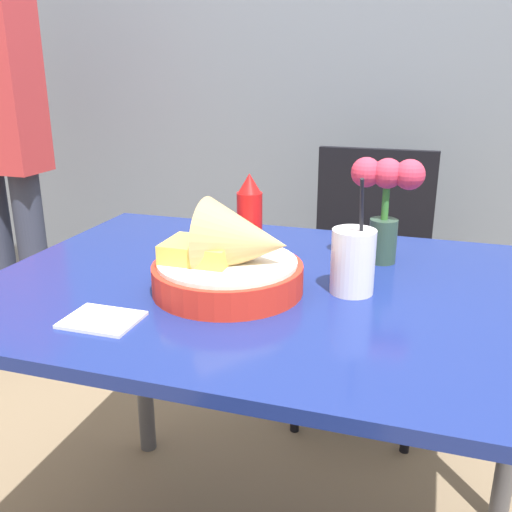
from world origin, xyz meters
name	(u,v)px	position (x,y,z in m)	size (l,w,h in m)	color
wall_window	(373,28)	(0.00, 1.29, 1.30)	(7.00, 0.06, 2.60)	slate
dining_table	(279,331)	(0.00, 0.00, 0.66)	(1.17, 0.82, 0.76)	navy
chair_far_window	(368,259)	(0.08, 0.86, 0.54)	(0.40, 0.40, 0.90)	black
food_basket	(233,261)	(-0.07, -0.07, 0.82)	(0.29, 0.29, 0.18)	red
ketchup_bottle	(250,217)	(-0.11, 0.14, 0.85)	(0.06, 0.06, 0.19)	red
drink_cup	(353,263)	(0.14, 0.00, 0.82)	(0.08, 0.08, 0.23)	silver
flower_vase	(386,195)	(0.18, 0.20, 0.91)	(0.15, 0.06, 0.23)	#2D4738
napkin	(102,320)	(-0.24, -0.26, 0.76)	(0.12, 0.10, 0.01)	white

